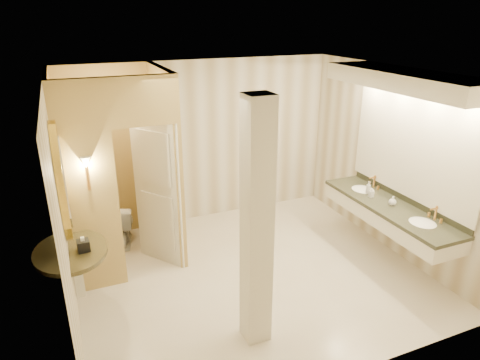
% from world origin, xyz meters
% --- Properties ---
extents(floor, '(4.50, 4.50, 0.00)m').
position_xyz_m(floor, '(0.00, 0.00, 0.00)').
color(floor, silver).
rests_on(floor, ground).
extents(ceiling, '(4.50, 4.50, 0.00)m').
position_xyz_m(ceiling, '(0.00, 0.00, 2.70)').
color(ceiling, silver).
rests_on(ceiling, wall_back).
extents(wall_back, '(4.50, 0.02, 2.70)m').
position_xyz_m(wall_back, '(0.00, 2.00, 1.35)').
color(wall_back, beige).
rests_on(wall_back, floor).
extents(wall_front, '(4.50, 0.02, 2.70)m').
position_xyz_m(wall_front, '(0.00, -2.00, 1.35)').
color(wall_front, beige).
rests_on(wall_front, floor).
extents(wall_left, '(0.02, 4.00, 2.70)m').
position_xyz_m(wall_left, '(-2.25, 0.00, 1.35)').
color(wall_left, beige).
rests_on(wall_left, floor).
extents(wall_right, '(0.02, 4.00, 2.70)m').
position_xyz_m(wall_right, '(2.25, 0.00, 1.35)').
color(wall_right, beige).
rests_on(wall_right, floor).
extents(toilet_closet, '(1.50, 1.55, 2.70)m').
position_xyz_m(toilet_closet, '(-1.13, 0.96, 1.39)').
color(toilet_closet, tan).
rests_on(toilet_closet, floor).
extents(wall_sconce, '(0.14, 0.14, 0.42)m').
position_xyz_m(wall_sconce, '(-1.93, 0.43, 1.73)').
color(wall_sconce, '#C88C40').
rests_on(wall_sconce, toilet_closet).
extents(vanity, '(0.75, 2.42, 2.09)m').
position_xyz_m(vanity, '(1.98, -0.40, 1.63)').
color(vanity, silver).
rests_on(vanity, floor).
extents(console_shelf, '(1.01, 1.01, 1.96)m').
position_xyz_m(console_shelf, '(-2.21, 0.03, 1.34)').
color(console_shelf, black).
rests_on(console_shelf, floor).
extents(pillar, '(0.27, 0.27, 2.70)m').
position_xyz_m(pillar, '(-0.45, -1.13, 1.35)').
color(pillar, silver).
rests_on(pillar, floor).
extents(tissue_box, '(0.14, 0.14, 0.13)m').
position_xyz_m(tissue_box, '(-2.09, -0.06, 0.94)').
color(tissue_box, black).
rests_on(tissue_box, console_shelf).
extents(toilet, '(0.52, 0.73, 0.68)m').
position_xyz_m(toilet, '(-1.50, 1.55, 0.34)').
color(toilet, white).
rests_on(toilet, floor).
extents(soap_bottle_a, '(0.06, 0.06, 0.13)m').
position_xyz_m(soap_bottle_a, '(1.88, -0.08, 0.94)').
color(soap_bottle_a, beige).
rests_on(soap_bottle_a, vanity).
extents(soap_bottle_b, '(0.14, 0.14, 0.13)m').
position_xyz_m(soap_bottle_b, '(1.96, -0.43, 0.94)').
color(soap_bottle_b, silver).
rests_on(soap_bottle_b, vanity).
extents(soap_bottle_c, '(0.09, 0.09, 0.18)m').
position_xyz_m(soap_bottle_c, '(1.92, 0.05, 0.97)').
color(soap_bottle_c, '#C6B28C').
rests_on(soap_bottle_c, vanity).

